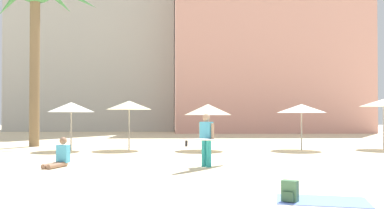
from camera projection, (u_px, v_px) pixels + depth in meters
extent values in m
cube|color=#DB9989|center=(268.00, 45.00, 40.34)|extent=(18.13, 8.13, 17.20)
cylinder|color=brown|center=(35.00, 63.00, 21.66)|extent=(0.52, 0.52, 8.85)
cylinder|color=gray|center=(208.00, 127.00, 19.28)|extent=(0.06, 0.06, 2.19)
cone|color=beige|center=(208.00, 109.00, 19.30)|extent=(2.23, 2.23, 0.52)
cylinder|color=gray|center=(302.00, 127.00, 19.40)|extent=(0.06, 0.06, 2.19)
cone|color=white|center=(301.00, 108.00, 19.41)|extent=(2.32, 2.32, 0.41)
cylinder|color=gray|center=(129.00, 125.00, 19.47)|extent=(0.06, 0.06, 2.36)
cone|color=beige|center=(129.00, 105.00, 19.48)|extent=(2.16, 2.16, 0.42)
cylinder|color=gray|center=(384.00, 124.00, 19.85)|extent=(0.06, 0.06, 2.45)
cone|color=beige|center=(383.00, 103.00, 19.87)|extent=(2.25, 2.25, 0.36)
cylinder|color=gray|center=(71.00, 126.00, 19.02)|extent=(0.06, 0.06, 2.27)
cone|color=white|center=(71.00, 107.00, 19.03)|extent=(2.15, 2.15, 0.46)
cube|color=#6684E0|center=(322.00, 201.00, 7.95)|extent=(1.93, 1.42, 0.01)
cube|color=#3F6748|center=(290.00, 191.00, 7.85)|extent=(0.35, 0.31, 0.42)
cube|color=#32523A|center=(288.00, 197.00, 7.75)|extent=(0.21, 0.16, 0.18)
cylinder|color=#936B51|center=(57.00, 165.00, 12.89)|extent=(0.44, 0.89, 0.16)
cylinder|color=#936B51|center=(52.00, 165.00, 12.95)|extent=(0.44, 0.89, 0.16)
cube|color=#4CB2DB|center=(63.00, 154.00, 13.35)|extent=(0.45, 0.34, 0.57)
sphere|color=#936B51|center=(63.00, 141.00, 13.35)|extent=(0.31, 0.31, 0.24)
cylinder|color=teal|center=(204.00, 153.00, 13.22)|extent=(0.23, 0.23, 0.88)
cylinder|color=teal|center=(209.00, 153.00, 13.09)|extent=(0.23, 0.23, 0.88)
cube|color=#4CB2DB|center=(206.00, 131.00, 13.17)|extent=(0.45, 0.43, 0.58)
sphere|color=tan|center=(206.00, 117.00, 13.17)|extent=(0.34, 0.34, 0.24)
cylinder|color=tan|center=(200.00, 132.00, 13.33)|extent=(0.14, 0.14, 0.55)
cylinder|color=tan|center=(213.00, 132.00, 13.01)|extent=(0.14, 0.14, 0.55)
ellipsoid|color=beige|center=(207.00, 140.00, 12.86)|extent=(1.89, 2.33, 0.22)
ellipsoid|color=#237BCC|center=(207.00, 140.00, 12.86)|extent=(1.91, 2.35, 0.19)
cube|color=black|center=(186.00, 144.00, 11.99)|extent=(0.08, 0.10, 0.19)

